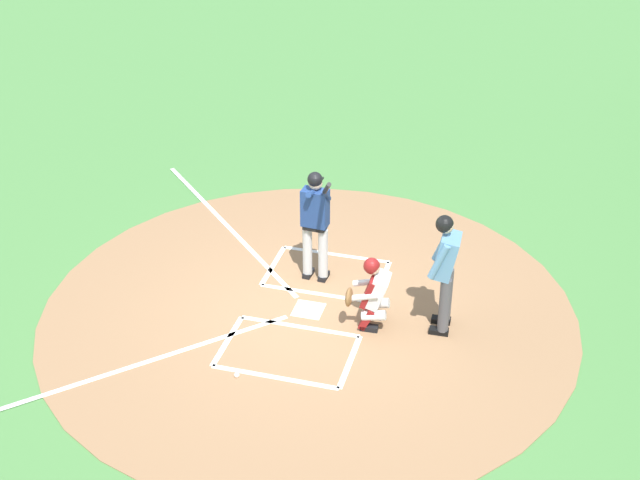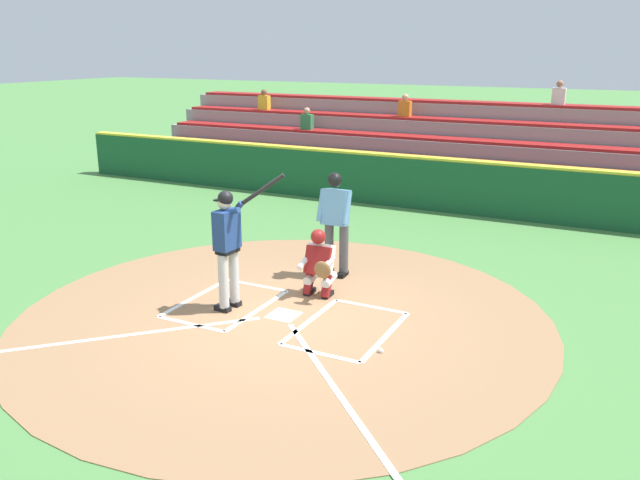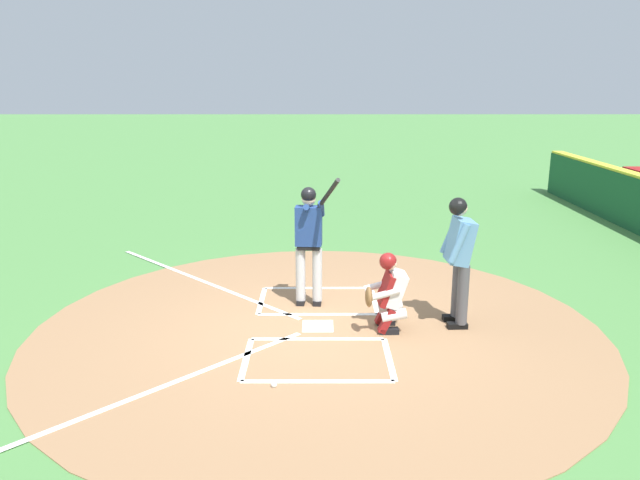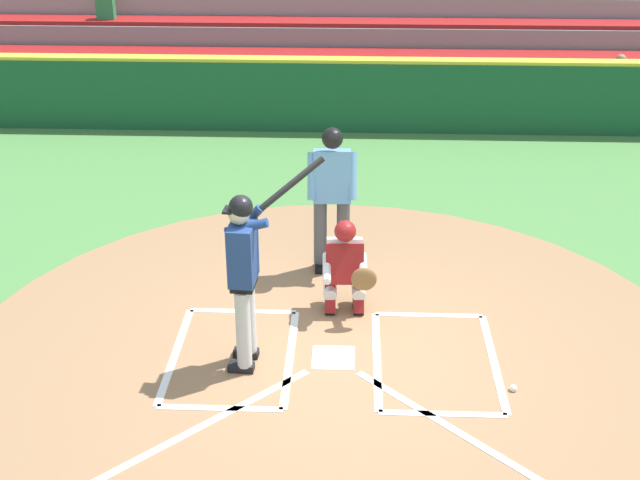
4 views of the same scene
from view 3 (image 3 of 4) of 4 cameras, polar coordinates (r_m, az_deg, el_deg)
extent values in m
plane|color=#4C8442|center=(8.71, -0.21, -8.22)|extent=(120.00, 120.00, 0.00)
cylinder|color=#99704C|center=(8.70, -0.21, -8.19)|extent=(8.00, 8.00, 0.01)
cube|color=white|center=(8.70, -0.21, -8.13)|extent=(0.44, 0.44, 0.01)
cube|color=white|center=(7.79, 6.53, -11.07)|extent=(1.20, 0.08, 0.01)
cube|color=white|center=(7.80, -6.98, -11.06)|extent=(1.20, 0.08, 0.01)
cube|color=white|center=(8.29, -0.22, -9.34)|extent=(0.08, 1.80, 0.01)
cube|color=white|center=(7.21, -0.24, -13.22)|extent=(0.08, 1.80, 0.01)
cube|color=white|center=(9.72, 5.15, -5.70)|extent=(1.20, 0.08, 0.01)
cube|color=white|center=(9.72, -5.53, -5.70)|extent=(1.20, 0.08, 0.01)
cube|color=white|center=(9.12, -0.20, -7.04)|extent=(0.08, 1.80, 0.01)
cube|color=white|center=(10.24, -0.19, -4.56)|extent=(0.08, 1.80, 0.01)
cube|color=white|center=(10.88, -11.34, -3.69)|extent=(3.73, 3.73, 0.01)
cube|color=white|center=(7.13, -17.93, -14.30)|extent=(3.73, 3.73, 0.01)
cylinder|color=#BCBCBC|center=(9.36, -1.85, -3.30)|extent=(0.15, 0.15, 0.84)
cube|color=black|center=(9.55, -1.80, -5.82)|extent=(0.27, 0.14, 0.09)
cylinder|color=#BCBCBC|center=(9.34, -0.26, -3.33)|extent=(0.15, 0.15, 0.84)
cube|color=black|center=(9.53, -0.24, -5.86)|extent=(0.27, 0.14, 0.09)
cube|color=black|center=(9.22, -1.07, -0.53)|extent=(0.24, 0.35, 0.10)
cube|color=navy|center=(9.14, -1.08, 1.34)|extent=(0.27, 0.42, 0.60)
sphere|color=beige|center=(9.08, -1.08, 3.89)|extent=(0.21, 0.21, 0.21)
sphere|color=black|center=(9.04, -1.09, 4.30)|extent=(0.23, 0.23, 0.23)
cube|color=black|center=(9.16, -1.03, 4.21)|extent=(0.12, 0.18, 0.02)
cylinder|color=navy|center=(9.03, -1.21, 3.00)|extent=(0.43, 0.12, 0.21)
cylinder|color=navy|center=(9.02, 0.12, 2.98)|extent=(0.27, 0.11, 0.29)
cylinder|color=black|center=(8.60, 0.83, 4.45)|extent=(0.70, 0.32, 0.53)
cylinder|color=black|center=(8.96, 0.00, 3.29)|extent=(0.09, 0.10, 0.08)
cube|color=black|center=(8.51, 6.56, -8.56)|extent=(0.13, 0.26, 0.09)
cube|color=maroon|center=(8.44, 6.32, -7.60)|extent=(0.13, 0.25, 0.37)
cylinder|color=silver|center=(8.43, 7.01, -7.08)|extent=(0.16, 0.37, 0.21)
cube|color=black|center=(8.80, 6.24, -7.74)|extent=(0.13, 0.26, 0.09)
cube|color=maroon|center=(8.74, 6.00, -6.81)|extent=(0.13, 0.25, 0.37)
cylinder|color=silver|center=(8.72, 6.67, -6.30)|extent=(0.16, 0.37, 0.21)
cube|color=silver|center=(8.46, 6.97, -4.53)|extent=(0.41, 0.37, 0.52)
cube|color=maroon|center=(8.44, 6.23, -4.55)|extent=(0.43, 0.23, 0.46)
sphere|color=beige|center=(8.34, 6.58, -2.14)|extent=(0.21, 0.21, 0.21)
sphere|color=maroon|center=(8.33, 6.44, -2.01)|extent=(0.24, 0.24, 0.24)
cylinder|color=silver|center=(8.25, 6.02, -5.15)|extent=(0.11, 0.45, 0.20)
cylinder|color=silver|center=(8.63, 5.64, -4.25)|extent=(0.11, 0.45, 0.20)
ellipsoid|color=brown|center=(8.24, 4.63, -5.37)|extent=(0.28, 0.11, 0.28)
cylinder|color=#4C4C51|center=(8.70, 13.33, -5.06)|extent=(0.16, 0.16, 0.86)
cube|color=black|center=(8.85, 12.84, -7.91)|extent=(0.14, 0.28, 0.09)
cylinder|color=#4C4C51|center=(8.95, 12.86, -4.46)|extent=(0.16, 0.16, 0.86)
cube|color=black|center=(9.10, 12.38, -7.24)|extent=(0.14, 0.28, 0.09)
cube|color=#5B8EB7|center=(8.60, 13.11, -0.11)|extent=(0.45, 0.38, 0.66)
sphere|color=beige|center=(8.49, 13.03, 2.96)|extent=(0.22, 0.22, 0.22)
sphere|color=black|center=(8.48, 12.91, 3.09)|extent=(0.25, 0.25, 0.25)
cylinder|color=#5B8EB7|center=(8.35, 13.02, -0.33)|extent=(0.11, 0.29, 0.56)
cylinder|color=#5B8EB7|center=(8.80, 12.22, 0.47)|extent=(0.11, 0.29, 0.56)
sphere|color=white|center=(7.11, -4.36, -13.47)|extent=(0.07, 0.07, 0.07)
camera|label=1|loc=(5.90, 139.08, 36.87)|focal=50.13mm
camera|label=2|loc=(8.61, -67.83, 9.17)|focal=36.45mm
camera|label=4|loc=(10.92, -45.94, 18.62)|focal=47.85mm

